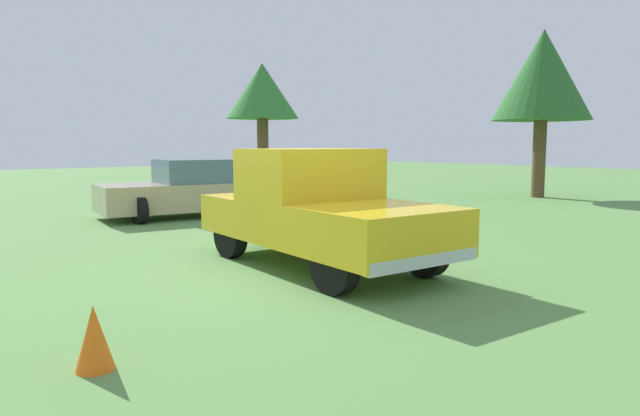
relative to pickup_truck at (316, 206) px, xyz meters
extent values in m
plane|color=#5B8C47|center=(-0.08, -0.38, -0.92)|extent=(80.00, 80.00, 0.00)
cylinder|color=black|center=(1.58, 0.72, -0.54)|extent=(0.75, 0.22, 0.75)
cylinder|color=black|center=(1.49, -0.88, -0.54)|extent=(0.75, 0.22, 0.75)
cylinder|color=black|center=(-1.27, 0.87, -0.54)|extent=(0.75, 0.22, 0.75)
cylinder|color=black|center=(-1.35, -0.73, -0.54)|extent=(0.75, 0.22, 0.75)
cube|color=gold|center=(1.45, -0.07, -0.21)|extent=(1.87, 1.99, 0.64)
cube|color=gold|center=(-0.15, 0.01, 0.17)|extent=(1.52, 1.97, 1.40)
cube|color=slate|center=(-0.15, 0.01, 0.61)|extent=(1.30, 1.81, 0.48)
cube|color=gold|center=(-1.04, 0.05, -0.23)|extent=(2.23, 2.01, 0.60)
cube|color=silver|center=(2.27, -0.12, -0.47)|extent=(0.21, 1.83, 0.16)
cylinder|color=black|center=(-6.16, -0.41, -0.59)|extent=(0.66, 0.20, 0.66)
cylinder|color=black|center=(-7.72, -0.22, -0.59)|extent=(0.66, 0.20, 0.66)
cylinder|color=black|center=(-5.79, 2.54, -0.59)|extent=(0.66, 0.20, 0.66)
cylinder|color=black|center=(-7.35, 2.73, -0.59)|extent=(0.66, 0.20, 0.66)
cube|color=tan|center=(-6.75, 1.16, -0.38)|extent=(2.38, 4.70, 0.68)
cube|color=slate|center=(-6.72, 1.38, 0.26)|extent=(1.84, 2.17, 0.60)
cylinder|color=brown|center=(-4.02, 13.13, 0.43)|extent=(0.45, 0.45, 2.69)
cone|color=#286028|center=(-4.02, 13.13, 3.33)|extent=(3.33, 3.33, 3.11)
cylinder|color=brown|center=(-13.36, 7.67, 0.54)|extent=(0.47, 0.47, 2.93)
cone|color=#337533|center=(-13.36, 7.67, 3.14)|extent=(3.01, 3.01, 2.27)
cone|color=orange|center=(2.08, -3.96, -0.64)|extent=(0.32, 0.32, 0.55)
camera|label=1|loc=(6.78, -5.32, 0.94)|focal=31.81mm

